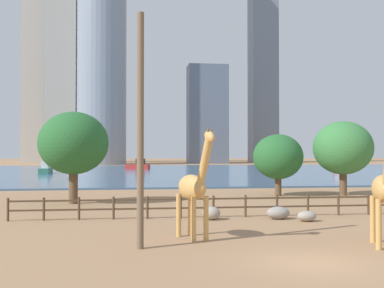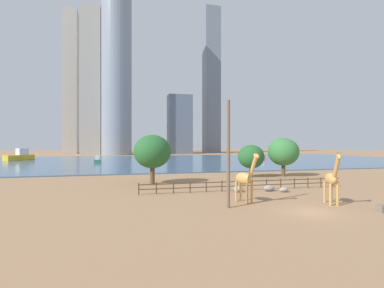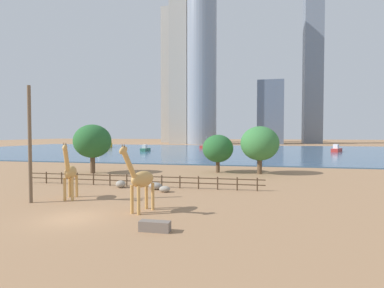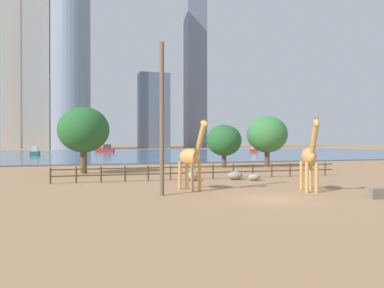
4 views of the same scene
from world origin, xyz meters
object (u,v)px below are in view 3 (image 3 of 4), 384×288
at_px(boulder_near_fence, 165,189).
at_px(feeding_trough, 155,226).
at_px(boulder_small, 155,186).
at_px(tree_right_tall, 218,149).
at_px(boat_tug, 336,149).
at_px(giraffe_tall, 70,172).
at_px(boat_sailboat, 145,149).
at_px(tree_left_large, 260,144).
at_px(boulder_by_pole, 121,184).
at_px(boat_ferry, 207,146).
at_px(giraffe_companion, 141,179).
at_px(utility_pole, 30,144).
at_px(tree_center_broad, 92,141).
at_px(boat_barge, 100,144).

distance_m(boulder_near_fence, feeding_trough, 11.52).
height_order(boulder_small, feeding_trough, boulder_small).
bearing_deg(tree_right_tall, boat_tug, 60.41).
distance_m(giraffe_tall, boat_sailboat, 66.03).
relative_size(giraffe_tall, tree_left_large, 0.74).
bearing_deg(boat_tug, feeding_trough, -172.66).
xyz_separation_m(boulder_by_pole, boat_ferry, (-2.55, 77.64, 0.60)).
distance_m(giraffe_companion, boulder_near_fence, 7.69).
height_order(giraffe_companion, boulder_small, giraffe_companion).
relative_size(boulder_small, tree_right_tall, 0.25).
bearing_deg(boulder_small, giraffe_companion, -78.39).
height_order(utility_pole, boulder_near_fence, utility_pole).
xyz_separation_m(boulder_small, tree_left_large, (10.53, 14.07, 3.87)).
xyz_separation_m(giraffe_companion, tree_left_large, (8.78, 22.56, 1.87)).
distance_m(boulder_small, boat_tug, 73.85).
bearing_deg(tree_left_large, boulder_small, -126.80).
bearing_deg(tree_left_large, feeding_trough, -103.79).
height_order(utility_pole, boulder_small, utility_pole).
xyz_separation_m(boulder_near_fence, boulder_by_pole, (-5.16, 1.36, 0.08)).
bearing_deg(feeding_trough, giraffe_tall, 146.02).
height_order(tree_center_broad, boat_ferry, tree_center_broad).
bearing_deg(tree_left_large, boat_tug, 65.81).
height_order(utility_pole, tree_right_tall, utility_pole).
distance_m(boulder_near_fence, tree_right_tall, 16.24).
distance_m(boulder_near_fence, boulder_by_pole, 5.34).
relative_size(utility_pole, boulder_by_pole, 9.18).
xyz_separation_m(giraffe_tall, utility_pole, (-2.41, -1.77, 2.44)).
distance_m(giraffe_companion, utility_pole, 10.18).
distance_m(boulder_by_pole, boat_barge, 89.20).
xyz_separation_m(tree_right_tall, boat_tug, (29.09, 51.22, -2.46)).
relative_size(giraffe_companion, boat_sailboat, 1.05).
xyz_separation_m(giraffe_companion, boulder_by_pole, (-5.60, 8.75, -1.98)).
bearing_deg(tree_right_tall, boat_sailboat, 122.00).
xyz_separation_m(boulder_small, boat_sailboat, (-22.62, 58.10, 0.54)).
bearing_deg(tree_left_large, boat_sailboat, 126.98).
height_order(boulder_small, boat_tug, boat_tug).
relative_size(giraffe_companion, boulder_small, 3.70).
xyz_separation_m(utility_pole, boat_ferry, (1.69, 85.38, -3.77)).
bearing_deg(boat_barge, boulder_small, 74.35).
bearing_deg(boulder_by_pole, tree_left_large, 43.83).
distance_m(tree_right_tall, boat_sailboat, 51.50).
bearing_deg(boat_tug, boat_ferry, 101.26).
bearing_deg(feeding_trough, boat_ferry, 96.62).
bearing_deg(feeding_trough, tree_left_large, 76.21).
bearing_deg(boat_sailboat, utility_pole, -167.54).
bearing_deg(giraffe_tall, giraffe_companion, 50.32).
xyz_separation_m(tree_left_large, boat_tug, (23.20, 51.63, -3.25)).
height_order(giraffe_tall, giraffe_companion, giraffe_companion).
distance_m(giraffe_companion, boulder_small, 8.89).
xyz_separation_m(giraffe_tall, boulder_small, (5.69, 5.71, -1.95)).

